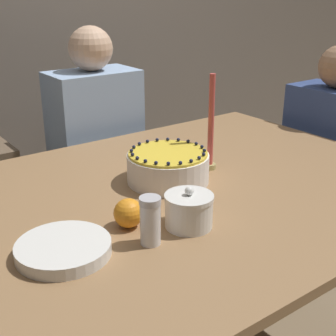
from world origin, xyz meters
TOP-DOWN VIEW (x-y plane):
  - wall_behind at (0.00, 1.40)m, footprint 8.00×0.05m
  - dining_table at (0.00, 0.00)m, footprint 1.59×1.20m
  - cake at (-0.03, 0.07)m, footprint 0.27×0.27m
  - sugar_bowl at (-0.17, -0.21)m, footprint 0.13×0.13m
  - sugar_shaker at (-0.30, -0.23)m, footprint 0.06×0.06m
  - plate_stack at (-0.51, -0.15)m, footprint 0.23×0.23m
  - candle at (0.16, 0.07)m, footprint 0.04×0.04m
  - orange_fruit_0 at (-0.30, -0.12)m, footprint 0.08×0.08m
  - person_man_blue_shirt at (0.09, 0.80)m, footprint 0.40×0.34m
  - person_woman_floral at (1.00, 0.16)m, footprint 0.34×0.40m

SIDE VIEW (x-z plane):
  - person_woman_floral at x=1.00m, z-range -0.08..1.06m
  - person_man_blue_shirt at x=0.09m, z-range -0.08..1.14m
  - dining_table at x=0.00m, z-range 0.29..1.06m
  - plate_stack at x=-0.51m, z-range 0.77..0.80m
  - orange_fruit_0 at x=-0.30m, z-range 0.77..0.85m
  - sugar_bowl at x=-0.17m, z-range 0.76..0.87m
  - cake at x=-0.03m, z-range 0.76..0.88m
  - sugar_shaker at x=-0.30m, z-range 0.77..0.90m
  - candle at x=0.16m, z-range 0.74..1.08m
  - wall_behind at x=0.00m, z-range 0.00..2.60m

